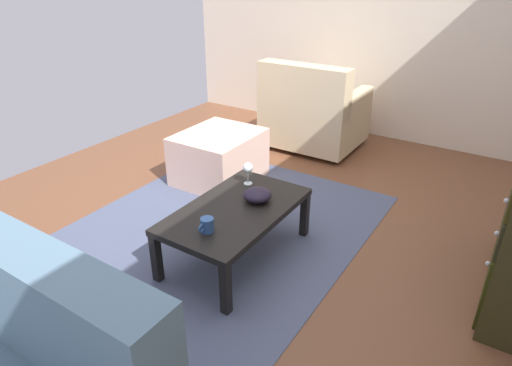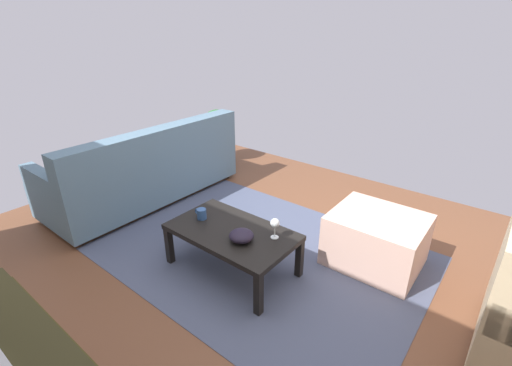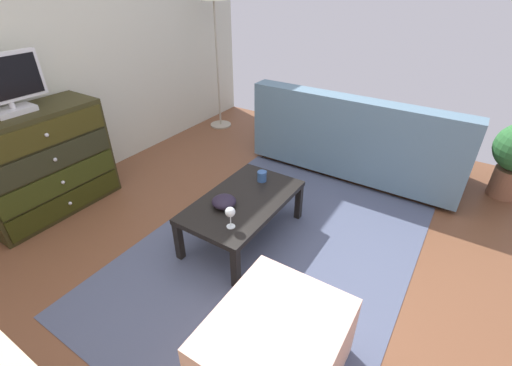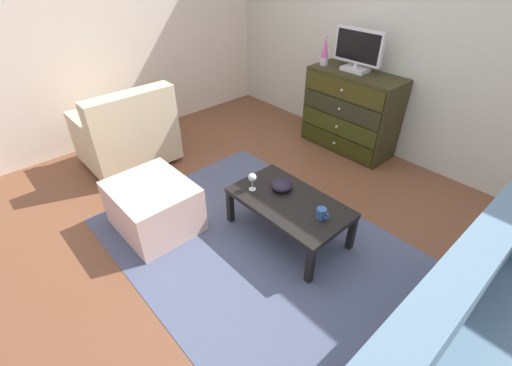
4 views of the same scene
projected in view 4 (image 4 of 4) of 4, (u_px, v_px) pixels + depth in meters
ground_plane at (259, 226)px, 3.15m from camera, size 5.47×4.58×0.05m
wall_accent_rear at (412, 28)px, 3.48m from camera, size 5.47×0.12×2.73m
wall_plain_left at (107, 19)px, 3.86m from camera, size 0.12×4.58×2.73m
area_rug at (258, 246)px, 2.90m from camera, size 2.60×1.90×0.01m
dresser at (351, 112)px, 4.03m from camera, size 1.05×0.49×0.91m
tv at (358, 50)px, 3.69m from camera, size 0.56×0.18×0.44m
lava_lamp at (325, 52)px, 3.92m from camera, size 0.09×0.09×0.33m
coffee_table at (289, 205)px, 2.85m from camera, size 0.98×0.57×0.36m
wine_glass at (252, 178)px, 2.88m from camera, size 0.07×0.07×0.16m
mug at (322, 213)px, 2.63m from camera, size 0.11×0.08×0.08m
bowl_decorative at (282, 185)px, 2.93m from camera, size 0.18×0.18×0.08m
armchair at (128, 135)px, 3.78m from camera, size 0.80×0.90×0.89m
ottoman at (154, 206)px, 2.99m from camera, size 0.70×0.61×0.43m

